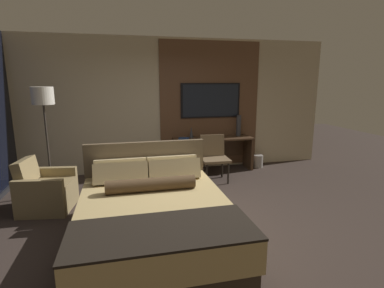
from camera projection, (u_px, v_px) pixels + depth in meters
name	position (u px, v px, depth m)	size (l,w,h in m)	color
ground_plane	(197.00, 221.00, 4.19)	(16.00, 16.00, 0.00)	#332823
wall_back_tv_panel	(173.00, 106.00, 6.39)	(7.20, 0.09, 2.80)	#BCAD8E
bed	(154.00, 215.00, 3.62)	(1.77, 2.27, 1.03)	#33281E
desk	(213.00, 148.00, 6.50)	(1.70, 0.51, 0.72)	#422D1E
tv	(211.00, 100.00, 6.48)	(1.32, 0.04, 0.74)	black
desk_chair	(214.00, 154.00, 5.83)	(0.54, 0.54, 0.88)	brown
armchair_by_window	(46.00, 192.00, 4.52)	(0.81, 0.83, 0.80)	olive
floor_lamp	(44.00, 105.00, 4.80)	(0.34, 0.34, 1.83)	#282623
vase_tall	(239.00, 125.00, 6.61)	(0.10, 0.10, 0.46)	#333338
vase_short	(191.00, 132.00, 6.38)	(0.09, 0.09, 0.24)	#333338
book	(184.00, 138.00, 6.27)	(0.25, 0.21, 0.03)	navy
waste_bin	(258.00, 161.00, 6.76)	(0.22, 0.22, 0.28)	gray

